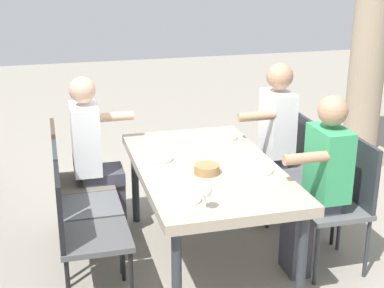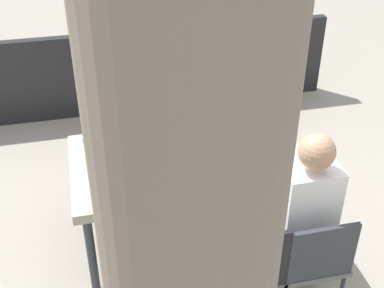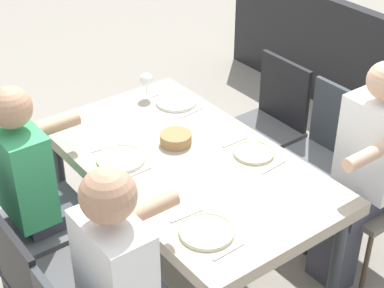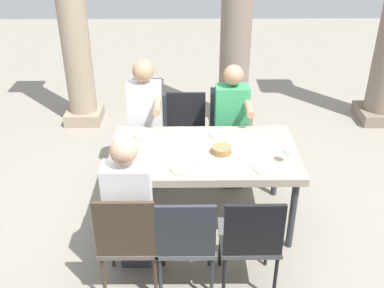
# 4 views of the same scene
# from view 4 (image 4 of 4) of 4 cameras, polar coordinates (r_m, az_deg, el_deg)

# --- Properties ---
(ground_plane) EXTENTS (16.00, 16.00, 0.00)m
(ground_plane) POSITION_cam_4_polar(r_m,az_deg,el_deg) (4.36, 1.39, -9.38)
(ground_plane) COLOR gray
(dining_table) EXTENTS (1.64, 0.95, 0.75)m
(dining_table) POSITION_cam_4_polar(r_m,az_deg,el_deg) (3.98, 1.51, -1.66)
(dining_table) COLOR tan
(dining_table) RESTS_ON ground
(chair_west_north) EXTENTS (0.44, 0.44, 0.85)m
(chair_west_north) POSITION_cam_4_polar(r_m,az_deg,el_deg) (4.86, -5.67, 1.81)
(chair_west_north) COLOR #5B5E61
(chair_west_north) RESTS_ON ground
(chair_west_south) EXTENTS (0.44, 0.44, 0.94)m
(chair_west_south) POSITION_cam_4_polar(r_m,az_deg,el_deg) (3.36, -8.06, -11.65)
(chair_west_south) COLOR #6A6158
(chair_west_south) RESTS_ON ground
(chair_mid_north) EXTENTS (0.44, 0.44, 0.88)m
(chair_mid_north) POSITION_cam_4_polar(r_m,az_deg,el_deg) (4.84, -0.76, 1.98)
(chair_mid_north) COLOR #4F4F50
(chair_mid_north) RESTS_ON ground
(chair_mid_south) EXTENTS (0.44, 0.44, 0.90)m
(chair_mid_south) POSITION_cam_4_polar(r_m,az_deg,el_deg) (3.34, -0.79, -11.87)
(chair_mid_south) COLOR #5B5E61
(chair_mid_south) RESTS_ON ground
(chair_east_north) EXTENTS (0.44, 0.44, 0.93)m
(chair_east_north) POSITION_cam_4_polar(r_m,az_deg,el_deg) (4.85, 4.80, 2.26)
(chair_east_north) COLOR #5B5E61
(chair_east_north) RESTS_ON ground
(chair_east_south) EXTENTS (0.44, 0.44, 0.91)m
(chair_east_south) POSITION_cam_4_polar(r_m,az_deg,el_deg) (3.37, 7.40, -11.70)
(chair_east_south) COLOR #4F4F50
(chair_east_south) RESTS_ON ground
(diner_woman_green) EXTENTS (0.35, 0.50, 1.31)m
(diner_woman_green) POSITION_cam_4_polar(r_m,az_deg,el_deg) (4.61, -5.93, 3.08)
(diner_woman_green) COLOR #3F3F4C
(diner_woman_green) RESTS_ON ground
(diner_man_white) EXTENTS (0.35, 0.49, 1.29)m
(diner_man_white) POSITION_cam_4_polar(r_m,az_deg,el_deg) (3.40, -7.94, -7.74)
(diner_man_white) COLOR #3F3F4C
(diner_man_white) RESTS_ON ground
(diner_guest_third) EXTENTS (0.34, 0.49, 1.27)m
(diner_guest_third) POSITION_cam_4_polar(r_m,az_deg,el_deg) (4.61, 5.12, 2.74)
(diner_guest_third) COLOR #3F3F4C
(diner_guest_third) RESTS_ON ground
(stone_column_near) EXTENTS (0.47, 0.47, 2.87)m
(stone_column_near) POSITION_cam_4_polar(r_m,az_deg,el_deg) (5.90, -14.97, 15.35)
(stone_column_near) COLOR tan
(stone_column_near) RESTS_ON ground
(stone_column_centre) EXTENTS (0.51, 0.51, 3.07)m
(stone_column_centre) POSITION_cam_4_polar(r_m,az_deg,el_deg) (5.74, 5.73, 16.77)
(stone_column_centre) COLOR gray
(stone_column_centre) RESTS_ON ground
(plate_0) EXTENTS (0.25, 0.25, 0.02)m
(plate_0) POSITION_cam_4_polar(r_m,az_deg,el_deg) (4.20, -5.82, 1.12)
(plate_0) COLOR silver
(plate_0) RESTS_ON dining_table
(fork_0) EXTENTS (0.02, 0.17, 0.01)m
(fork_0) POSITION_cam_4_polar(r_m,az_deg,el_deg) (4.22, -7.85, 1.04)
(fork_0) COLOR silver
(fork_0) RESTS_ON dining_table
(spoon_0) EXTENTS (0.03, 0.17, 0.01)m
(spoon_0) POSITION_cam_4_polar(r_m,az_deg,el_deg) (4.19, -3.78, 1.07)
(spoon_0) COLOR silver
(spoon_0) RESTS_ON dining_table
(plate_1) EXTENTS (0.22, 0.22, 0.02)m
(plate_1) POSITION_cam_4_polar(r_m,az_deg,el_deg) (3.67, -1.15, -3.11)
(plate_1) COLOR silver
(plate_1) RESTS_ON dining_table
(fork_1) EXTENTS (0.03, 0.17, 0.01)m
(fork_1) POSITION_cam_4_polar(r_m,az_deg,el_deg) (3.68, -3.48, -3.20)
(fork_1) COLOR silver
(fork_1) RESTS_ON dining_table
(spoon_1) EXTENTS (0.02, 0.17, 0.01)m
(spoon_1) POSITION_cam_4_polar(r_m,az_deg,el_deg) (3.68, 1.20, -3.18)
(spoon_1) COLOR silver
(spoon_1) RESTS_ON dining_table
(plate_2) EXTENTS (0.25, 0.25, 0.02)m
(plate_2) POSITION_cam_4_polar(r_m,az_deg,el_deg) (4.20, 4.00, 1.17)
(plate_2) COLOR white
(plate_2) RESTS_ON dining_table
(fork_2) EXTENTS (0.02, 0.17, 0.01)m
(fork_2) POSITION_cam_4_polar(r_m,az_deg,el_deg) (4.19, 1.95, 1.09)
(fork_2) COLOR silver
(fork_2) RESTS_ON dining_table
(spoon_2) EXTENTS (0.03, 0.17, 0.01)m
(spoon_2) POSITION_cam_4_polar(r_m,az_deg,el_deg) (4.21, 6.03, 1.11)
(spoon_2) COLOR silver
(spoon_2) RESTS_ON dining_table
(plate_3) EXTENTS (0.24, 0.24, 0.02)m
(plate_3) POSITION_cam_4_polar(r_m,az_deg,el_deg) (3.73, 9.65, -3.01)
(plate_3) COLOR white
(plate_3) RESTS_ON dining_table
(wine_glass_3) EXTENTS (0.08, 0.08, 0.16)m
(wine_glass_3) POSITION_cam_4_polar(r_m,az_deg,el_deg) (3.79, 12.01, -0.78)
(wine_glass_3) COLOR white
(wine_glass_3) RESTS_ON dining_table
(fork_3) EXTENTS (0.03, 0.17, 0.01)m
(fork_3) POSITION_cam_4_polar(r_m,az_deg,el_deg) (3.71, 7.36, -3.12)
(fork_3) COLOR silver
(fork_3) RESTS_ON dining_table
(spoon_3) EXTENTS (0.03, 0.17, 0.01)m
(spoon_3) POSITION_cam_4_polar(r_m,az_deg,el_deg) (3.76, 11.90, -3.05)
(spoon_3) COLOR silver
(spoon_3) RESTS_ON dining_table
(bread_basket) EXTENTS (0.17, 0.17, 0.06)m
(bread_basket) POSITION_cam_4_polar(r_m,az_deg,el_deg) (3.90, 3.77, -0.76)
(bread_basket) COLOR #9E7547
(bread_basket) RESTS_ON dining_table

